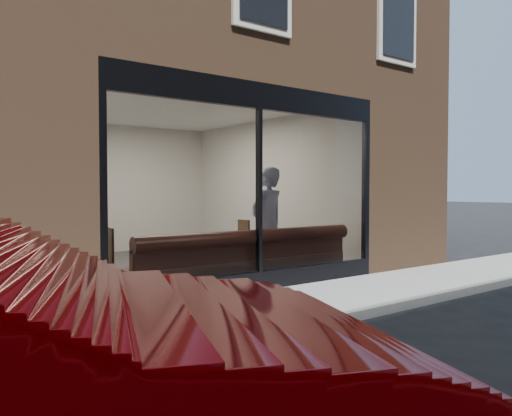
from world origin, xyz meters
TOP-DOWN VIEW (x-y plane):
  - ground at (0.00, 0.00)m, footprint 120.00×120.00m
  - sidewalk_near at (0.00, 1.00)m, footprint 40.00×2.00m
  - kerb_near at (0.00, -0.05)m, footprint 40.00×0.10m
  - host_building_pier_right at (3.75, 8.00)m, footprint 2.50×12.00m
  - host_building_backfill at (0.00, 11.00)m, footprint 5.00×6.00m
  - cafe_floor at (0.00, 5.00)m, footprint 6.00×6.00m
  - cafe_ceiling at (0.00, 5.00)m, footprint 6.00×6.00m
  - cafe_wall_back at (0.00, 7.99)m, footprint 5.00×0.00m
  - cafe_wall_left at (-2.49, 5.00)m, footprint 0.00×6.00m
  - cafe_wall_right at (2.49, 5.00)m, footprint 0.00×6.00m
  - storefront_kick at (0.00, 2.05)m, footprint 5.00×0.10m
  - storefront_header at (0.00, 2.05)m, footprint 5.00×0.10m
  - storefront_mullion at (0.00, 2.05)m, footprint 0.06×0.10m
  - storefront_glass at (0.00, 2.02)m, footprint 4.80×0.00m
  - banquette at (0.00, 2.45)m, footprint 4.00×0.55m
  - person at (0.62, 2.64)m, footprint 0.79×0.59m
  - cafe_table_left at (-1.25, 3.04)m, footprint 0.56×0.56m
  - cafe_table_right at (1.03, 3.00)m, footprint 0.75×0.75m
  - cafe_chair_left at (-1.90, 3.84)m, footprint 0.49×0.49m
  - cafe_chair_right at (1.11, 4.29)m, footprint 0.38×0.38m
  - wall_poster at (-2.45, 4.17)m, footprint 0.02×0.67m

SIDE VIEW (x-z plane):
  - ground at x=0.00m, z-range 0.00..0.00m
  - sidewalk_near at x=0.00m, z-range 0.00..0.01m
  - cafe_floor at x=0.00m, z-range 0.02..0.02m
  - kerb_near at x=0.00m, z-range 0.00..0.12m
  - storefront_kick at x=0.00m, z-range 0.00..0.30m
  - banquette at x=0.00m, z-range 0.00..0.45m
  - cafe_chair_left at x=-1.90m, z-range 0.22..0.26m
  - cafe_chair_right at x=1.11m, z-range 0.22..0.26m
  - cafe_table_left at x=-1.25m, z-range 0.72..0.76m
  - cafe_table_right at x=1.03m, z-range 0.72..0.76m
  - person at x=0.62m, z-range 0.00..1.95m
  - wall_poster at x=-2.45m, z-range 0.99..1.88m
  - storefront_mullion at x=0.00m, z-range 0.30..2.80m
  - storefront_glass at x=0.00m, z-range -0.85..3.95m
  - cafe_wall_back at x=0.00m, z-range -0.90..4.10m
  - cafe_wall_left at x=-2.49m, z-range -1.40..4.60m
  - cafe_wall_right at x=2.49m, z-range -1.40..4.60m
  - host_building_pier_right at x=3.75m, z-range 0.00..3.20m
  - host_building_backfill at x=0.00m, z-range 0.00..3.20m
  - storefront_header at x=0.00m, z-range 2.80..3.20m
  - cafe_ceiling at x=0.00m, z-range 3.19..3.19m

